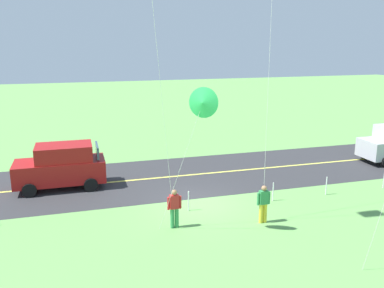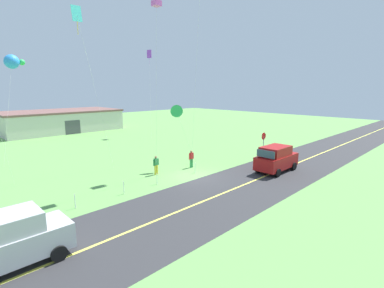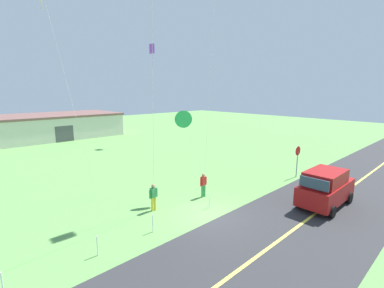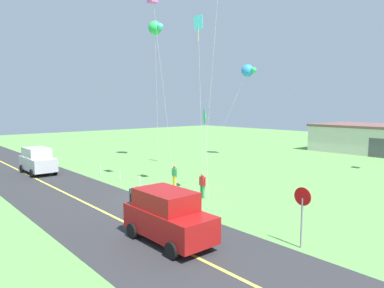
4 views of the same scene
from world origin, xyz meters
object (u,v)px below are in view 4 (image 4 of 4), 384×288
object	(u,v)px
kite_pink_drift	(248,71)
kite_cyan_top	(205,117)
car_parked_west_far	(38,160)
stop_sign	(302,205)
person_adult_companion	(174,175)
car_suv_foreground	(168,216)
kite_green_far	(155,28)
person_adult_near	(202,185)
kite_orange_near	(198,26)

from	to	relation	value
kite_pink_drift	kite_cyan_top	xyz separation A→B (m)	(8.84, -14.68, -4.60)
car_parked_west_far	kite_cyan_top	bearing A→B (deg)	23.34
kite_pink_drift	stop_sign	bearing A→B (deg)	-44.62
person_adult_companion	kite_pink_drift	distance (m)	18.57
car_suv_foreground	car_parked_west_far	bearing A→B (deg)	177.84
car_suv_foreground	kite_cyan_top	distance (m)	9.62
kite_pink_drift	car_suv_foreground	bearing A→B (deg)	-57.10
kite_cyan_top	stop_sign	bearing A→B (deg)	-19.28
car_parked_west_far	kite_pink_drift	distance (m)	23.38
car_suv_foreground	kite_green_far	bearing A→B (deg)	146.07
person_adult_near	car_parked_west_far	bearing A→B (deg)	-127.95
car_suv_foreground	stop_sign	xyz separation A→B (m)	(4.14, 3.77, 0.65)
kite_pink_drift	car_parked_west_far	bearing A→B (deg)	-105.33
car_parked_west_far	kite_pink_drift	xyz separation A→B (m)	(5.75, 20.98, 8.58)
person_adult_companion	kite_green_far	bearing A→B (deg)	-87.93
person_adult_companion	kite_green_far	world-z (taller)	kite_green_far
car_parked_west_far	person_adult_companion	world-z (taller)	car_parked_west_far
car_suv_foreground	person_adult_companion	xyz separation A→B (m)	(-7.97, 6.59, -0.29)
car_suv_foreground	stop_sign	world-z (taller)	stop_sign
kite_green_far	kite_orange_near	distance (m)	7.46
person_adult_near	person_adult_companion	bearing A→B (deg)	-155.62
stop_sign	kite_cyan_top	xyz separation A→B (m)	(-9.34, 3.27, 3.33)
kite_pink_drift	kite_cyan_top	bearing A→B (deg)	-58.94
person_adult_companion	kite_orange_near	xyz separation A→B (m)	(-3.42, 5.36, 11.83)
person_adult_companion	stop_sign	bearing A→B (deg)	108.20
kite_orange_near	person_adult_near	bearing A→B (deg)	-40.15
person_adult_near	kite_cyan_top	distance (m)	4.46
stop_sign	person_adult_near	xyz separation A→B (m)	(-8.51, 2.26, -0.94)
person_adult_near	person_adult_companion	world-z (taller)	same
stop_sign	person_adult_companion	size ratio (longest dim) A/B	1.60
kite_green_far	person_adult_near	bearing A→B (deg)	-24.59
car_parked_west_far	stop_sign	bearing A→B (deg)	7.21
car_parked_west_far	kite_green_far	size ratio (longest dim) A/B	0.30
stop_sign	kite_green_far	bearing A→B (deg)	158.89
car_parked_west_far	kite_orange_near	world-z (taller)	kite_orange_near
stop_sign	person_adult_near	world-z (taller)	stop_sign
person_adult_near	person_adult_companion	size ratio (longest dim) A/B	1.00
car_suv_foreground	kite_cyan_top	xyz separation A→B (m)	(-5.21, 7.04, 3.98)
car_parked_west_far	kite_cyan_top	size ratio (longest dim) A/B	0.77
kite_orange_near	car_suv_foreground	bearing A→B (deg)	-46.37
car_parked_west_far	person_adult_near	xyz separation A→B (m)	(15.42, 5.29, -0.29)
stop_sign	kite_pink_drift	size ratio (longest dim) A/B	0.24
car_suv_foreground	kite_orange_near	size ratio (longest dim) A/B	0.32
stop_sign	kite_cyan_top	world-z (taller)	kite_cyan_top
stop_sign	kite_cyan_top	bearing A→B (deg)	160.72
stop_sign	kite_cyan_top	size ratio (longest dim) A/B	0.45
person_adult_companion	kite_cyan_top	xyz separation A→B (m)	(2.76, 0.46, 4.27)
person_adult_near	kite_cyan_top	size ratio (longest dim) A/B	0.28
person_adult_near	kite_green_far	distance (m)	20.43
kite_cyan_top	kite_green_far	bearing A→B (deg)	157.66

